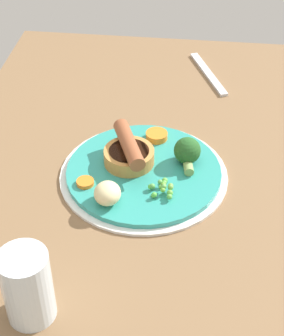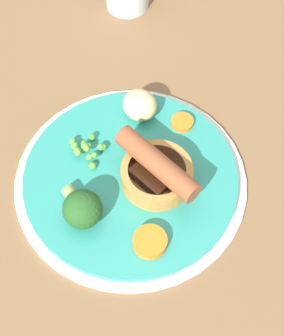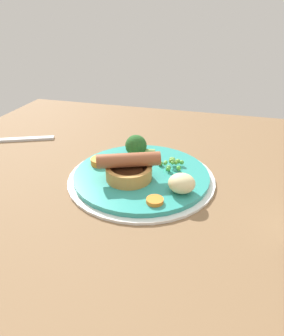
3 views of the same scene
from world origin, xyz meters
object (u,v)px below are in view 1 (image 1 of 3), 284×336
Objects in this scene: fork at (208,74)px; broccoli_floret_near at (187,152)px; carrot_slice_0 at (85,182)px; pea_pile at (163,188)px; drinking_glass at (27,286)px; dinner_plate at (144,173)px; carrot_slice_1 at (157,136)px; sausage_pudding at (129,153)px; potato_chunk_0 at (107,193)px.

broccoli_floret_near is at bearing 151.96° from fork.
pea_pile is at bearing -92.44° from carrot_slice_0.
drinking_glass reaches higher than fork.
carrot_slice_0 is (0.54, 12.58, -0.63)cm from pea_pile.
drinking_glass reaches higher than dinner_plate.
carrot_slice_0 is at bearing -5.30° from drinking_glass.
broccoli_floret_near is 32.30cm from fork.
carrot_slice_0 is 0.16× the size of fork.
carrot_slice_0 is 0.26× the size of drinking_glass.
drinking_glass is (-29.09, 11.24, 4.81)cm from dinner_plate.
carrot_slice_1 reaches higher than dinner_plate.
fork is (39.67, -18.87, -1.45)cm from carrot_slice_0.
broccoli_floret_near is at bearing -104.62° from sausage_pudding.
fork is at bearing -15.81° from dinner_plate.
carrot_slice_1 is 0.36× the size of drinking_glass.
pea_pile is 40.75cm from fork.
fork is 67.62cm from drinking_glass.
pea_pile is 1.77× the size of carrot_slice_0.
fork is (25.97, -8.62, -1.71)cm from carrot_slice_1.
drinking_glass is (-20.71, 6.56, 2.28)cm from potato_chunk_0.
pea_pile reaches higher than fork.
carrot_slice_0 is (-7.67, 15.99, -1.83)cm from broccoli_floret_near.
drinking_glass is (-32.03, 18.25, 1.80)cm from broccoli_floret_near.
carrot_slice_0 is 24.73cm from drinking_glass.
pea_pile is 28.23cm from drinking_glass.
fork is at bearing -18.26° from drinking_glass.
broccoli_floret_near is 0.36× the size of fork.
drinking_glass reaches higher than carrot_slice_1.
drinking_glass is at bearing 141.52° from broccoli_floret_near.
pea_pile is 0.79× the size of broccoli_floret_near.
carrot_slice_0 is (-4.73, 8.98, 1.19)cm from dinner_plate.
potato_chunk_0 is 21.84cm from drinking_glass.
pea_pile is at bearing -159.90° from sausage_pudding.
fork is at bearing -25.44° from carrot_slice_0.
carrot_slice_1 is at bearing 138.74° from fork.
potato_chunk_0 is at bearing 150.83° from dinner_plate.
pea_pile reaches higher than carrot_slice_1.
broccoli_floret_near is at bearing -136.44° from carrot_slice_1.
carrot_slice_1 is 0.22× the size of fork.
pea_pile is 8.88cm from potato_chunk_0.
pea_pile is 0.47× the size of drinking_glass.
pea_pile is at bearing -69.39° from potato_chunk_0.
carrot_slice_1 is at bearing -18.20° from drinking_glass.
carrot_slice_1 is (7.30, -3.96, -1.42)cm from sausage_pudding.
fork is (34.94, -9.90, -0.27)cm from dinner_plate.
sausage_pudding is 1.08× the size of drinking_glass.
dinner_plate is at bearing 141.29° from fork.
broccoli_floret_near reaches higher than dinner_plate.
broccoli_floret_near is at bearing -67.26° from dinner_plate.
carrot_slice_0 is at bearing 106.82° from broccoli_floret_near.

